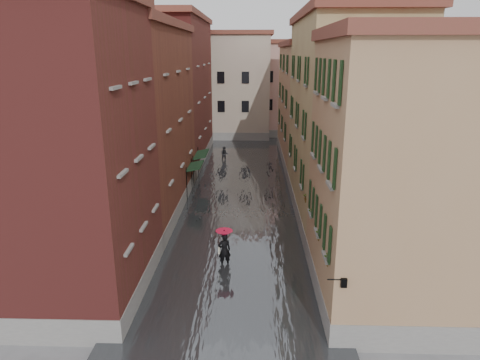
# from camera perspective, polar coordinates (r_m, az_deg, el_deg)

# --- Properties ---
(ground) EXTENTS (120.00, 120.00, 0.00)m
(ground) POSITION_cam_1_polar(r_m,az_deg,el_deg) (22.75, -1.02, -12.22)
(ground) COLOR #5F5E61
(ground) RESTS_ON ground
(floodwater) EXTENTS (10.00, 60.00, 0.20)m
(floodwater) POSITION_cam_1_polar(r_m,az_deg,el_deg) (34.66, 0.02, -1.62)
(floodwater) COLOR #43464A
(floodwater) RESTS_ON ground
(building_left_near) EXTENTS (6.00, 8.00, 13.00)m
(building_left_near) POSITION_cam_1_polar(r_m,az_deg,el_deg) (20.11, -21.78, 2.55)
(building_left_near) COLOR maroon
(building_left_near) RESTS_ON ground
(building_left_mid) EXTENTS (6.00, 14.00, 12.50)m
(building_left_mid) POSITION_cam_1_polar(r_m,az_deg,el_deg) (30.35, -13.66, 7.24)
(building_left_mid) COLOR brown
(building_left_mid) RESTS_ON ground
(building_left_far) EXTENTS (6.00, 16.00, 14.00)m
(building_left_far) POSITION_cam_1_polar(r_m,az_deg,el_deg) (44.79, -8.70, 11.41)
(building_left_far) COLOR maroon
(building_left_far) RESTS_ON ground
(building_right_near) EXTENTS (6.00, 8.00, 11.50)m
(building_right_near) POSITION_cam_1_polar(r_m,az_deg,el_deg) (19.58, 19.51, 0.15)
(building_right_near) COLOR #A07852
(building_right_near) RESTS_ON ground
(building_right_mid) EXTENTS (6.00, 14.00, 13.00)m
(building_right_mid) POSITION_cam_1_polar(r_m,az_deg,el_deg) (29.84, 13.46, 7.58)
(building_right_mid) COLOR tan
(building_right_mid) RESTS_ON ground
(building_right_far) EXTENTS (6.00, 16.00, 11.50)m
(building_right_far) POSITION_cam_1_polar(r_m,az_deg,el_deg) (44.60, 9.63, 9.73)
(building_right_far) COLOR #A07852
(building_right_far) RESTS_ON ground
(building_end_cream) EXTENTS (12.00, 9.00, 13.00)m
(building_end_cream) POSITION_cam_1_polar(r_m,az_deg,el_deg) (58.20, -2.22, 12.28)
(building_end_cream) COLOR #BAAE94
(building_end_cream) RESTS_ON ground
(building_end_pink) EXTENTS (10.00, 9.00, 12.00)m
(building_end_pink) POSITION_cam_1_polar(r_m,az_deg,el_deg) (60.30, 6.67, 11.86)
(building_end_pink) COLOR #CE9D91
(building_end_pink) RESTS_ON ground
(awning_near) EXTENTS (1.09, 2.74, 2.80)m
(awning_near) POSITION_cam_1_polar(r_m,az_deg,el_deg) (33.28, -6.05, 1.74)
(awning_near) COLOR black
(awning_near) RESTS_ON ground
(awning_far) EXTENTS (1.09, 3.32, 2.80)m
(awning_far) POSITION_cam_1_polar(r_m,az_deg,el_deg) (37.06, -5.24, 3.34)
(awning_far) COLOR black
(awning_far) RESTS_ON ground
(wall_lantern) EXTENTS (0.71, 0.22, 0.35)m
(wall_lantern) POSITION_cam_1_polar(r_m,az_deg,el_deg) (16.37, 13.58, -13.08)
(wall_lantern) COLOR black
(wall_lantern) RESTS_ON ground
(window_planters) EXTENTS (0.59, 8.23, 0.84)m
(window_planters) POSITION_cam_1_polar(r_m,az_deg,el_deg) (20.63, 10.35, -4.88)
(window_planters) COLOR brown
(window_planters) RESTS_ON ground
(pedestrian_main) EXTENTS (0.92, 0.92, 2.06)m
(pedestrian_main) POSITION_cam_1_polar(r_m,az_deg,el_deg) (22.80, -2.11, -8.71)
(pedestrian_main) COLOR black
(pedestrian_main) RESTS_ON ground
(pedestrian_far) EXTENTS (0.82, 0.66, 1.60)m
(pedestrian_far) POSITION_cam_1_polar(r_m,az_deg,el_deg) (44.43, -2.09, 3.44)
(pedestrian_far) COLOR black
(pedestrian_far) RESTS_ON ground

